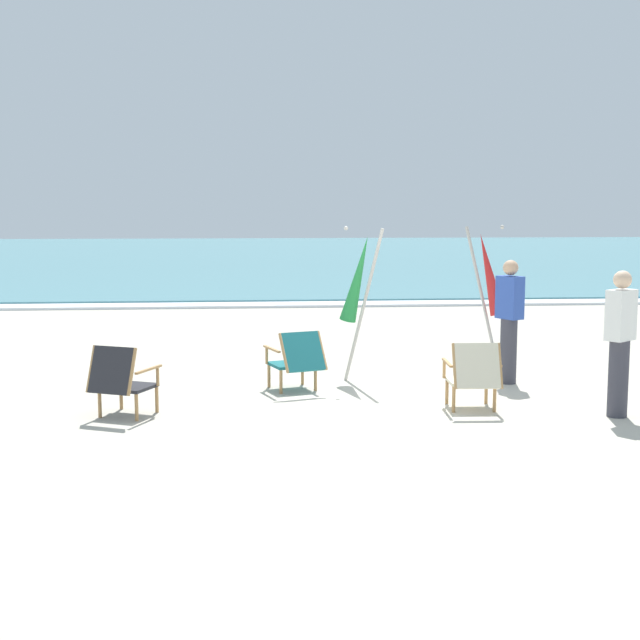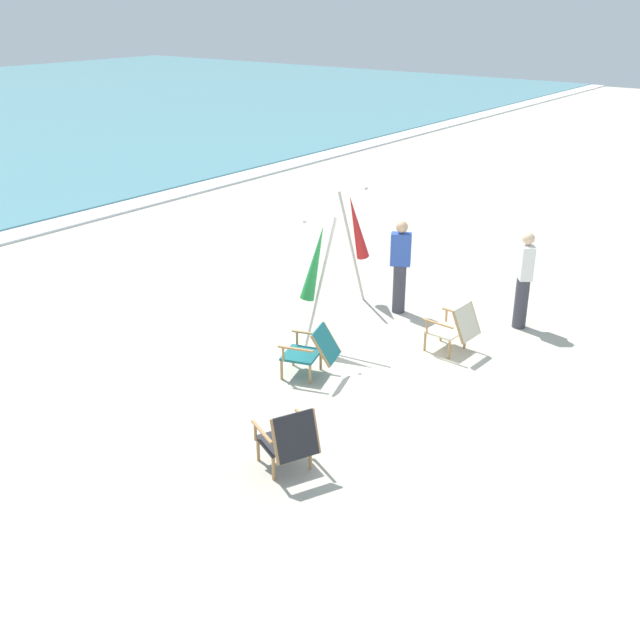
{
  "view_description": "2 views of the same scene",
  "coord_description": "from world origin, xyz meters",
  "px_view_note": "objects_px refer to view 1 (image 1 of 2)",
  "views": [
    {
      "loc": [
        -1.34,
        -10.27,
        2.34
      ],
      "look_at": [
        -0.33,
        1.87,
        0.76
      ],
      "focal_mm": 50.0,
      "sensor_mm": 36.0,
      "label": 1
    },
    {
      "loc": [
        -8.27,
        -5.19,
        5.05
      ],
      "look_at": [
        -0.2,
        1.01,
        0.64
      ],
      "focal_mm": 42.0,
      "sensor_mm": 36.0,
      "label": 2
    }
  ],
  "objects_px": {
    "beach_chair_front_left": "(121,380)",
    "beach_chair_mid_center": "(297,359)",
    "beach_chair_back_right": "(474,374)",
    "person_near_chairs": "(620,342)",
    "umbrella_furled_green": "(358,280)",
    "umbrella_furled_red": "(489,276)",
    "person_by_waterline": "(509,320)"
  },
  "relations": [
    {
      "from": "beach_chair_front_left",
      "to": "beach_chair_mid_center",
      "type": "xyz_separation_m",
      "value": [
        2.02,
        1.24,
        -0.01
      ]
    },
    {
      "from": "beach_chair_mid_center",
      "to": "beach_chair_back_right",
      "type": "distance_m",
      "value": 2.3
    },
    {
      "from": "beach_chair_front_left",
      "to": "person_near_chairs",
      "type": "bearing_deg",
      "value": -4.08
    },
    {
      "from": "beach_chair_front_left",
      "to": "beach_chair_mid_center",
      "type": "height_order",
      "value": "beach_chair_front_left"
    },
    {
      "from": "beach_chair_back_right",
      "to": "person_near_chairs",
      "type": "xyz_separation_m",
      "value": [
        1.53,
        -0.39,
        0.41
      ]
    },
    {
      "from": "beach_chair_mid_center",
      "to": "person_near_chairs",
      "type": "distance_m",
      "value": 3.86
    },
    {
      "from": "beach_chair_mid_center",
      "to": "beach_chair_back_right",
      "type": "bearing_deg",
      "value": -32.5
    },
    {
      "from": "beach_chair_mid_center",
      "to": "beach_chair_front_left",
      "type": "bearing_deg",
      "value": -148.4
    },
    {
      "from": "beach_chair_front_left",
      "to": "beach_chair_back_right",
      "type": "relative_size",
      "value": 1.06
    },
    {
      "from": "umbrella_furled_green",
      "to": "person_near_chairs",
      "type": "distance_m",
      "value": 3.49
    },
    {
      "from": "beach_chair_back_right",
      "to": "umbrella_furled_red",
      "type": "relative_size",
      "value": 0.39
    },
    {
      "from": "umbrella_furled_red",
      "to": "beach_chair_mid_center",
      "type": "bearing_deg",
      "value": -156.61
    },
    {
      "from": "person_by_waterline",
      "to": "person_near_chairs",
      "type": "bearing_deg",
      "value": -70.97
    },
    {
      "from": "umbrella_furled_red",
      "to": "beach_chair_front_left",
      "type": "bearing_deg",
      "value": -153.0
    },
    {
      "from": "beach_chair_back_right",
      "to": "person_near_chairs",
      "type": "bearing_deg",
      "value": -14.44
    },
    {
      "from": "beach_chair_front_left",
      "to": "person_by_waterline",
      "type": "distance_m",
      "value": 5.08
    },
    {
      "from": "beach_chair_mid_center",
      "to": "beach_chair_back_right",
      "type": "height_order",
      "value": "beach_chair_back_right"
    },
    {
      "from": "person_near_chairs",
      "to": "umbrella_furled_green",
      "type": "bearing_deg",
      "value": 139.67
    },
    {
      "from": "umbrella_furled_green",
      "to": "person_by_waterline",
      "type": "xyz_separation_m",
      "value": [
        1.96,
        -0.3,
        -0.51
      ]
    },
    {
      "from": "beach_chair_mid_center",
      "to": "beach_chair_back_right",
      "type": "relative_size",
      "value": 1.14
    },
    {
      "from": "beach_chair_front_left",
      "to": "beach_chair_mid_center",
      "type": "relative_size",
      "value": 0.93
    },
    {
      "from": "umbrella_furled_green",
      "to": "person_near_chairs",
      "type": "height_order",
      "value": "umbrella_furled_green"
    },
    {
      "from": "beach_chair_front_left",
      "to": "person_by_waterline",
      "type": "xyz_separation_m",
      "value": [
        4.82,
        1.54,
        0.41
      ]
    },
    {
      "from": "beach_chair_mid_center",
      "to": "person_by_waterline",
      "type": "xyz_separation_m",
      "value": [
        2.81,
        0.3,
        0.42
      ]
    },
    {
      "from": "beach_chair_front_left",
      "to": "beach_chair_mid_center",
      "type": "bearing_deg",
      "value": 31.6
    },
    {
      "from": "person_by_waterline",
      "to": "beach_chair_mid_center",
      "type": "bearing_deg",
      "value": -173.85
    },
    {
      "from": "umbrella_furled_green",
      "to": "umbrella_furled_red",
      "type": "distance_m",
      "value": 2.02
    },
    {
      "from": "person_near_chairs",
      "to": "person_by_waterline",
      "type": "bearing_deg",
      "value": 109.03
    },
    {
      "from": "beach_chair_front_left",
      "to": "umbrella_furled_green",
      "type": "relative_size",
      "value": 0.41
    },
    {
      "from": "person_by_waterline",
      "to": "umbrella_furled_red",
      "type": "bearing_deg",
      "value": 92.38
    },
    {
      "from": "beach_chair_back_right",
      "to": "person_near_chairs",
      "type": "relative_size",
      "value": 0.49
    },
    {
      "from": "umbrella_furled_green",
      "to": "beach_chair_back_right",
      "type": "bearing_deg",
      "value": -59.11
    }
  ]
}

